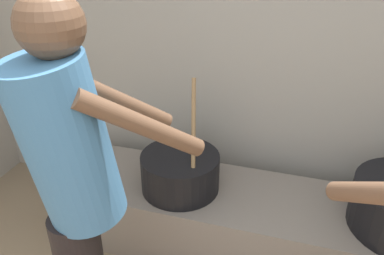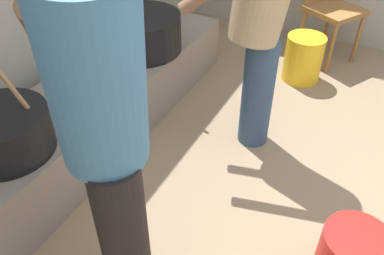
# 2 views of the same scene
# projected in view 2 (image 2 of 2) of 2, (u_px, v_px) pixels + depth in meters

# --- Properties ---
(ground_plane) EXTENTS (9.54, 9.54, 0.00)m
(ground_plane) POSITION_uv_depth(u_px,v_px,m) (361.00, 233.00, 2.10)
(ground_plane) COLOR #847056
(hearth_ledge) EXTENTS (2.76, 0.60, 0.41)m
(hearth_ledge) POSITION_uv_depth(u_px,v_px,m) (89.00, 116.00, 2.58)
(hearth_ledge) COLOR slate
(hearth_ledge) RESTS_ON ground_plane
(cooking_pot_main) EXTENTS (0.58, 0.58, 0.71)m
(cooking_pot_main) POSITION_uv_depth(u_px,v_px,m) (141.00, 33.00, 2.79)
(cooking_pot_main) COLOR black
(cooking_pot_main) RESTS_ON hearth_ledge
(cooking_pot_secondary) EXTENTS (0.47, 0.47, 0.68)m
(cooking_pot_secondary) POSITION_uv_depth(u_px,v_px,m) (3.00, 132.00, 1.94)
(cooking_pot_secondary) COLOR black
(cooking_pot_secondary) RESTS_ON hearth_ledge
(cook_in_blue_shirt) EXTENTS (0.70, 0.72, 1.67)m
(cook_in_blue_shirt) POSITION_uv_depth(u_px,v_px,m) (104.00, 124.00, 1.27)
(cook_in_blue_shirt) COLOR black
(cook_in_blue_shirt) RESTS_ON ground_plane
(cook_in_tan_shirt) EXTENTS (0.59, 0.72, 1.55)m
(cook_in_tan_shirt) POSITION_uv_depth(u_px,v_px,m) (261.00, 15.00, 2.17)
(cook_in_tan_shirt) COLOR navy
(cook_in_tan_shirt) RESTS_ON ground_plane
(chair_brown_wood) EXTENTS (0.54, 0.54, 0.88)m
(chair_brown_wood) POSITION_uv_depth(u_px,v_px,m) (330.00, 4.00, 3.34)
(chair_brown_wood) COLOR olive
(chair_brown_wood) RESTS_ON ground_plane
(bucket_yellow_plastic) EXTENTS (0.31, 0.31, 0.38)m
(bucket_yellow_plastic) POSITION_uv_depth(u_px,v_px,m) (303.00, 58.00, 3.22)
(bucket_yellow_plastic) COLOR gold
(bucket_yellow_plastic) RESTS_ON ground_plane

